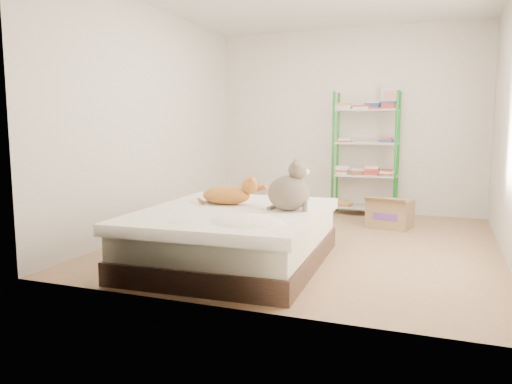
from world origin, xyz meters
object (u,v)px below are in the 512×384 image
at_px(bed, 234,236).
at_px(white_bin, 277,198).
at_px(shelf_unit, 366,153).
at_px(orange_cat, 226,193).
at_px(grey_cat, 289,185).
at_px(cardboard_box, 390,213).

xyz_separation_m(bed, white_bin, (-0.55, 2.90, -0.07)).
bearing_deg(white_bin, shelf_unit, 1.38).
bearing_deg(shelf_unit, orange_cat, -108.61).
height_order(grey_cat, white_bin, grey_cat).
bearing_deg(grey_cat, white_bin, 6.33).
bearing_deg(cardboard_box, shelf_unit, 129.68).
bearing_deg(shelf_unit, cardboard_box, -61.63).
xyz_separation_m(grey_cat, cardboard_box, (0.68, 2.03, -0.55)).
bearing_deg(shelf_unit, bed, -104.05).
bearing_deg(orange_cat, shelf_unit, 61.40).
distance_m(orange_cat, cardboard_box, 2.37).
distance_m(grey_cat, cardboard_box, 2.21).
distance_m(bed, cardboard_box, 2.44).
height_order(orange_cat, cardboard_box, orange_cat).
distance_m(orange_cat, grey_cat, 0.68).
distance_m(orange_cat, white_bin, 2.73).
height_order(orange_cat, shelf_unit, shelf_unit).
relative_size(orange_cat, grey_cat, 1.21).
bearing_deg(shelf_unit, grey_cat, -95.13).
height_order(bed, shelf_unit, shelf_unit).
distance_m(shelf_unit, cardboard_box, 1.13).
relative_size(orange_cat, white_bin, 1.59).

